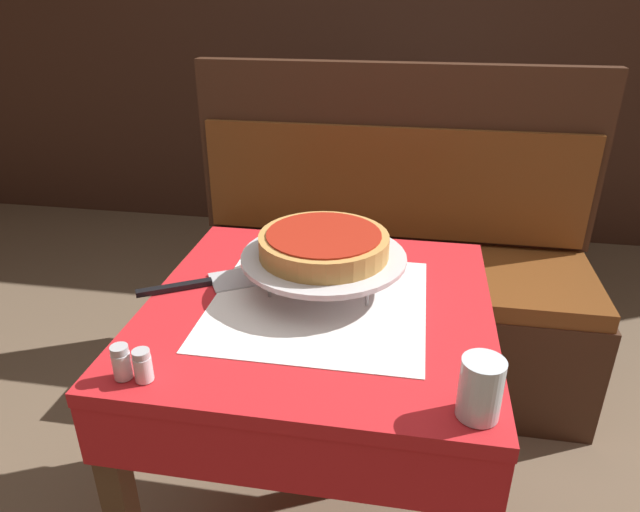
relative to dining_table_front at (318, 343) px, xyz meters
The scene contains 11 objects.
dining_table_front is the anchor object (origin of this frame).
dining_table_rear 1.72m from the dining_table_front, 81.35° to the left, with size 0.76×0.76×0.76m.
booth_bench 0.87m from the dining_table_front, 82.46° to the left, with size 1.46×0.53×1.14m.
back_wall_panel 2.31m from the dining_table_front, 90.00° to the left, with size 6.00×0.04×2.40m, color #3D2319.
pizza_pan_stand 0.19m from the dining_table_front, 92.63° to the left, with size 0.37×0.37×0.08m.
deep_dish_pizza 0.23m from the dining_table_front, 92.63° to the left, with size 0.29×0.29×0.05m.
pizza_server 0.29m from the dining_table_front, behind, with size 0.27×0.19×0.01m.
water_glass_near 0.47m from the dining_table_front, 44.45° to the right, with size 0.07×0.07×0.11m.
salt_shaker 0.45m from the dining_table_front, 133.07° to the right, with size 0.03×0.03×0.06m.
pepper_shaker 0.43m from the dining_table_front, 128.99° to the right, with size 0.03×0.03×0.06m.
condiment_caddy 1.70m from the dining_table_front, 78.15° to the left, with size 0.11×0.11×0.15m.
Camera 1 is at (0.19, -1.06, 1.39)m, focal length 32.00 mm.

